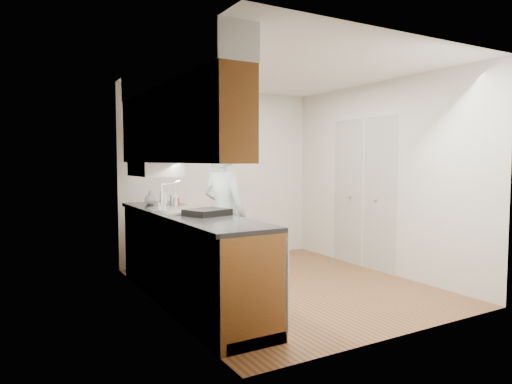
# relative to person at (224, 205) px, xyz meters

# --- Properties ---
(floor) EXTENTS (3.50, 3.50, 0.00)m
(floor) POSITION_rel_person_xyz_m (0.63, -0.32, -0.96)
(floor) COLOR #946038
(floor) RESTS_ON ground
(ceiling) EXTENTS (3.50, 3.50, 0.00)m
(ceiling) POSITION_rel_person_xyz_m (0.63, -0.32, 1.54)
(ceiling) COLOR white
(ceiling) RESTS_ON wall_left
(wall_left) EXTENTS (0.02, 3.50, 2.50)m
(wall_left) POSITION_rel_person_xyz_m (-0.87, -0.32, 0.29)
(wall_left) COLOR silver
(wall_left) RESTS_ON floor
(wall_right) EXTENTS (0.02, 3.50, 2.50)m
(wall_right) POSITION_rel_person_xyz_m (2.13, -0.32, 0.29)
(wall_right) COLOR silver
(wall_right) RESTS_ON floor
(wall_back) EXTENTS (3.00, 0.02, 2.50)m
(wall_back) POSITION_rel_person_xyz_m (0.63, 1.43, 0.29)
(wall_back) COLOR silver
(wall_back) RESTS_ON floor
(counter) EXTENTS (0.64, 2.80, 1.30)m
(counter) POSITION_rel_person_xyz_m (-0.57, -0.32, -0.47)
(counter) COLOR brown
(counter) RESTS_ON floor
(upper_cabinets) EXTENTS (0.47, 2.80, 1.21)m
(upper_cabinets) POSITION_rel_person_xyz_m (-0.70, -0.27, 0.99)
(upper_cabinets) COLOR brown
(upper_cabinets) RESTS_ON wall_left
(closet_door) EXTENTS (0.02, 1.22, 2.05)m
(closet_door) POSITION_rel_person_xyz_m (2.12, -0.02, 0.06)
(closet_door) COLOR silver
(closet_door) RESTS_ON wall_right
(floor_mat) EXTENTS (0.63, 0.97, 0.02)m
(floor_mat) POSITION_rel_person_xyz_m (0.00, 0.00, -0.95)
(floor_mat) COLOR slate
(floor_mat) RESTS_ON floor
(person) EXTENTS (0.65, 0.78, 1.89)m
(person) POSITION_rel_person_xyz_m (0.00, 0.00, 0.00)
(person) COLOR #8FA6AE
(person) RESTS_ON floor_mat
(soap_bottle_a) EXTENTS (0.11, 0.11, 0.24)m
(soap_bottle_a) POSITION_rel_person_xyz_m (-0.58, 0.44, 0.10)
(soap_bottle_a) COLOR silver
(soap_bottle_a) RESTS_ON counter
(soap_bottle_b) EXTENTS (0.09, 0.09, 0.18)m
(soap_bottle_b) POSITION_rel_person_xyz_m (-0.44, 0.46, 0.07)
(soap_bottle_b) COLOR silver
(soap_bottle_b) RESTS_ON counter
(soap_bottle_c) EXTENTS (0.19, 0.19, 0.17)m
(soap_bottle_c) POSITION_rel_person_xyz_m (-0.66, 0.69, 0.07)
(soap_bottle_c) COLOR silver
(soap_bottle_c) RESTS_ON counter
(soda_can) EXTENTS (0.07, 0.07, 0.11)m
(soda_can) POSITION_rel_person_xyz_m (-0.48, 0.26, 0.03)
(soda_can) COLOR #A21F1B
(soda_can) RESTS_ON counter
(steel_can) EXTENTS (0.07, 0.07, 0.11)m
(steel_can) POSITION_rel_person_xyz_m (-0.49, 0.26, 0.04)
(steel_can) COLOR #A5A5AA
(steel_can) RESTS_ON counter
(dish_rack) EXTENTS (0.46, 0.42, 0.06)m
(dish_rack) POSITION_rel_person_xyz_m (-0.49, -0.64, 0.01)
(dish_rack) COLOR black
(dish_rack) RESTS_ON counter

